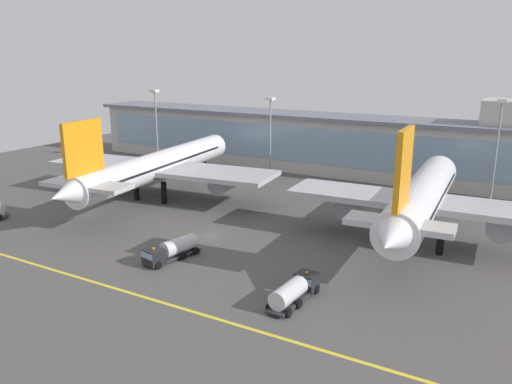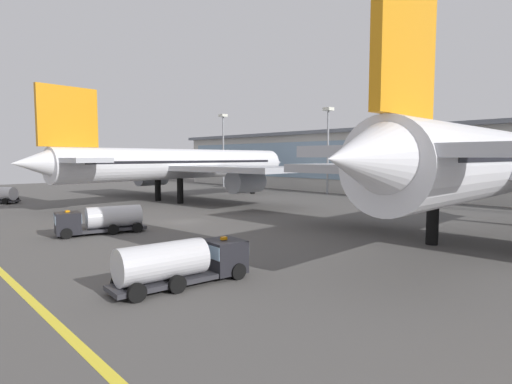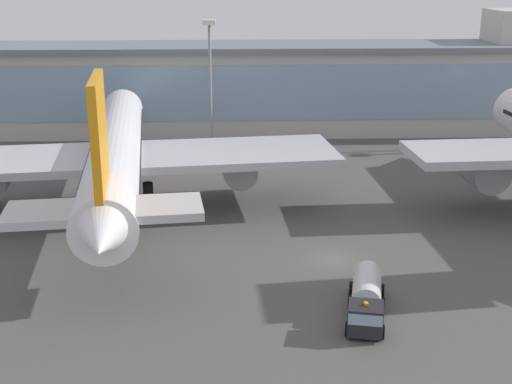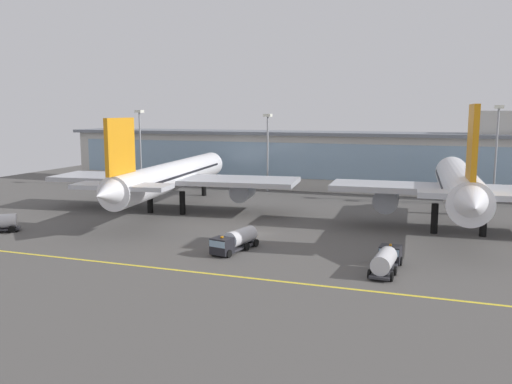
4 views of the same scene
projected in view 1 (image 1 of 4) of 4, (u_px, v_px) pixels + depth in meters
The scene contains 10 objects.
ground_plane at pixel (209, 236), 83.01m from camera, with size 194.00×194.00×0.00m, color #514F4C.
taxiway_centreline_stripe at pixel (111, 287), 64.54m from camera, with size 155.20×0.50×0.01m, color yellow.
terminal_building at pixel (338, 143), 125.34m from camera, with size 141.57×14.00×19.56m.
airliner_near_left at pixel (159, 166), 103.56m from camera, with size 49.96×58.75×18.43m.
airliner_near_right at pixel (421, 198), 77.36m from camera, with size 41.61×49.67×20.35m.
fuel_tanker_truck at pixel (295, 290), 60.54m from camera, with size 3.41×9.18×2.90m.
baggage_tug_near at pixel (170, 250), 72.82m from camera, with size 4.51×9.35×2.90m.
apron_light_mast_west at pixel (498, 135), 96.97m from camera, with size 1.80×1.80×20.69m.
apron_light_mast_east at pixel (156, 114), 136.99m from camera, with size 1.80×1.80×19.76m.
apron_light_mast_far_east at pixel (270, 123), 123.20m from camera, with size 1.80×1.80×18.84m.
Camera 1 is at (45.31, -64.24, 28.64)m, focal length 35.49 mm.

